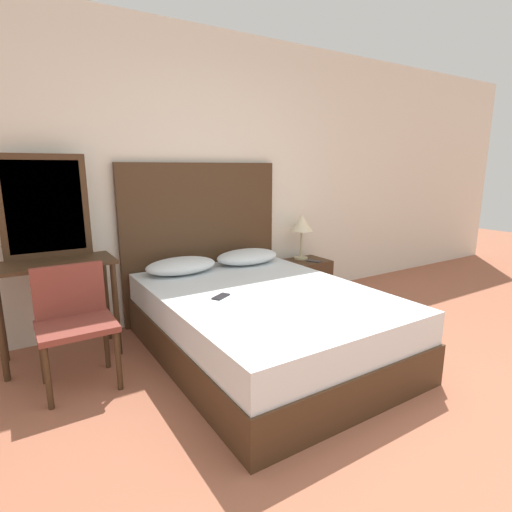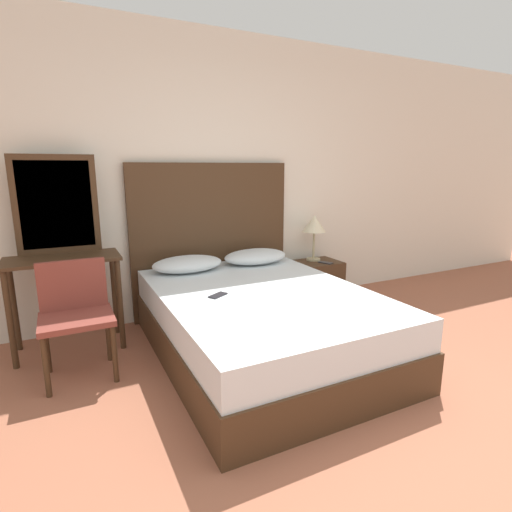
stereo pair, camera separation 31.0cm
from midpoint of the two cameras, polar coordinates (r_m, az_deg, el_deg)
ground_plane at (r=2.30m, az=22.97°, el=-27.60°), size 16.00×16.00×0.00m
wall_back at (r=3.99m, az=-9.98°, el=10.97°), size 10.00×0.06×2.70m
bed at (r=3.17m, az=-1.81°, el=-9.50°), size 1.53×2.11×0.52m
headboard at (r=3.97m, az=-9.81°, el=2.18°), size 1.60×0.05×1.49m
pillow_left at (r=3.63m, az=-13.06°, el=-1.38°), size 0.64×0.39×0.14m
pillow_right at (r=3.90m, az=-3.53°, el=-0.11°), size 0.64×0.39×0.14m
phone_on_bed at (r=2.94m, az=-8.07°, el=-5.79°), size 0.16×0.14×0.01m
nightstand at (r=4.43m, az=4.94°, el=-3.48°), size 0.49×0.39×0.45m
table_lamp at (r=4.37m, az=4.54°, el=4.49°), size 0.25×0.25×0.49m
phone_on_nightstand at (r=4.33m, az=6.23°, el=-0.75°), size 0.13×0.17×0.01m
vanity_desk at (r=3.41m, az=-29.08°, el=-3.41°), size 0.84×0.43×0.77m
vanity_mirror at (r=3.50m, az=-30.25°, el=6.10°), size 0.62×0.03×0.78m
chair at (r=3.01m, az=-27.32°, el=-7.67°), size 0.48×0.41×0.81m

